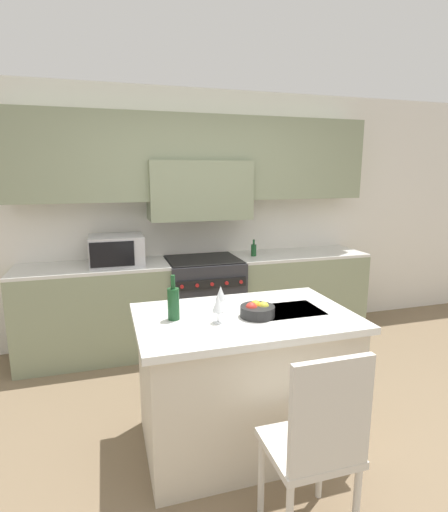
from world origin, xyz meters
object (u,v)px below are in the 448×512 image
at_px(microwave, 117,250).
at_px(island_chair, 318,440).
at_px(wine_glass_far, 221,294).
at_px(fruit_bowl, 257,310).
at_px(wine_bottle, 173,303).
at_px(range_stove, 204,302).
at_px(oil_bottle_on_counter, 254,250).
at_px(wine_glass_near, 218,304).

distance_m(microwave, island_chair, 2.69).
height_order(wine_glass_far, fruit_bowl, wine_glass_far).
relative_size(wine_bottle, wine_glass_far, 1.66).
bearing_deg(island_chair, range_stove, 88.69).
xyz_separation_m(island_chair, wine_glass_far, (-0.20, 0.95, 0.46)).
bearing_deg(wine_glass_far, range_stove, 80.47).
bearing_deg(wine_bottle, oil_bottle_on_counter, 54.44).
height_order(range_stove, microwave, microwave).
height_order(range_stove, island_chair, island_chair).
distance_m(microwave, wine_glass_far, 1.68).
distance_m(island_chair, oil_bottle_on_counter, 2.61).
height_order(range_stove, wine_bottle, wine_bottle).
height_order(wine_glass_near, wine_glass_far, same).
distance_m(range_stove, oil_bottle_on_counter, 0.78).
distance_m(island_chair, wine_bottle, 1.13).
bearing_deg(oil_bottle_on_counter, fruit_bowl, -110.21).
bearing_deg(range_stove, microwave, 178.77).
height_order(range_stove, fruit_bowl, fruit_bowl).
relative_size(microwave, wine_glass_near, 2.97).
relative_size(range_stove, oil_bottle_on_counter, 5.25).
bearing_deg(microwave, oil_bottle_on_counter, -0.37).
relative_size(wine_glass_far, fruit_bowl, 0.78).
bearing_deg(wine_glass_near, range_stove, 79.16).
relative_size(wine_bottle, oil_bottle_on_counter, 1.59).
xyz_separation_m(range_stove, oil_bottle_on_counter, (0.57, 0.01, 0.54)).
bearing_deg(microwave, fruit_bowl, -64.94).
bearing_deg(microwave, island_chair, -72.06).
xyz_separation_m(island_chair, wine_glass_near, (-0.28, 0.75, 0.46)).
distance_m(wine_bottle, wine_glass_far, 0.33).
relative_size(fruit_bowl, oil_bottle_on_counter, 1.23).
height_order(wine_bottle, fruit_bowl, wine_bottle).
relative_size(microwave, island_chair, 0.49).
bearing_deg(wine_glass_near, wine_bottle, 151.13).
bearing_deg(range_stove, oil_bottle_on_counter, 0.95).
relative_size(wine_glass_far, oil_bottle_on_counter, 0.96).
height_order(microwave, oil_bottle_on_counter, microwave).
height_order(microwave, island_chair, microwave).
height_order(fruit_bowl, oil_bottle_on_counter, oil_bottle_on_counter).
bearing_deg(oil_bottle_on_counter, island_chair, -104.03).
distance_m(wine_glass_far, oil_bottle_on_counter, 1.76).
xyz_separation_m(wine_bottle, fruit_bowl, (0.52, -0.10, -0.07)).
relative_size(wine_bottle, wine_glass_near, 1.66).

